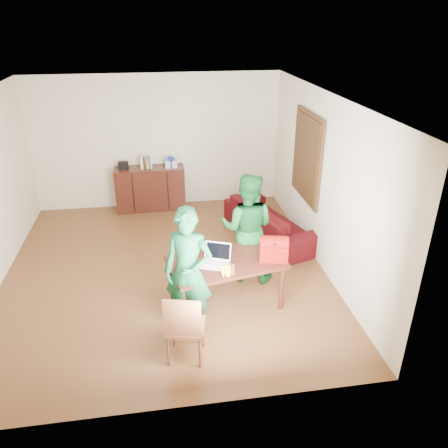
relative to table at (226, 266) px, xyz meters
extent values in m
cube|color=#4D2B13|center=(-0.81, 1.05, -0.68)|extent=(5.00, 5.50, 0.10)
cube|color=white|center=(-0.81, 1.05, 2.12)|extent=(5.00, 5.50, 0.10)
cube|color=beige|center=(-0.81, 3.85, 0.72)|extent=(5.00, 0.10, 2.70)
cube|color=beige|center=(-0.81, -1.75, 0.72)|extent=(5.00, 0.10, 2.70)
cube|color=beige|center=(1.74, 1.05, 0.72)|extent=(0.10, 5.50, 2.70)
cube|color=#3F2614|center=(1.65, 1.75, 0.92)|extent=(0.04, 1.28, 1.48)
cube|color=#4F3517|center=(1.62, 1.75, 0.92)|extent=(0.01, 1.18, 1.36)
cube|color=black|center=(-1.01, 3.56, -0.18)|extent=(1.40, 0.45, 0.90)
cube|color=black|center=(-1.51, 3.56, 0.34)|extent=(0.20, 0.14, 0.14)
cube|color=silver|center=(-0.56, 3.56, 0.34)|extent=(0.24, 0.22, 0.14)
ellipsoid|color=#1923A4|center=(-0.56, 3.56, 0.45)|extent=(0.14, 0.14, 0.07)
cube|color=black|center=(0.00, 0.00, 0.07)|extent=(1.66, 1.15, 0.04)
cylinder|color=black|center=(-0.60, -0.48, -0.29)|extent=(0.07, 0.07, 0.67)
cylinder|color=black|center=(0.74, -0.20, -0.29)|extent=(0.07, 0.07, 0.67)
cylinder|color=black|center=(-0.74, 0.20, -0.29)|extent=(0.07, 0.07, 0.67)
cylinder|color=black|center=(0.60, 0.48, -0.29)|extent=(0.07, 0.07, 0.67)
cube|color=brown|center=(-0.63, -0.94, -0.19)|extent=(0.51, 0.49, 0.05)
cube|color=brown|center=(-0.67, -1.12, 0.07)|extent=(0.42, 0.12, 0.48)
imported|color=#12512C|center=(-0.54, -0.42, 0.22)|extent=(0.73, 0.61, 1.70)
imported|color=#135623|center=(0.42, 0.68, 0.22)|extent=(0.99, 0.88, 1.69)
cube|color=white|center=(-0.17, -0.09, 0.10)|extent=(0.43, 0.37, 0.02)
cube|color=black|center=(-0.17, -0.09, 0.23)|extent=(0.37, 0.22, 0.23)
cylinder|color=#5B3214|center=(0.03, -0.33, 0.17)|extent=(0.06, 0.06, 0.17)
cube|color=maroon|center=(0.63, -0.06, 0.22)|extent=(0.41, 0.29, 0.28)
imported|color=#3C0907|center=(1.14, 1.94, -0.32)|extent=(1.47, 2.27, 0.62)
camera|label=1|loc=(-0.81, -5.00, 3.10)|focal=35.00mm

